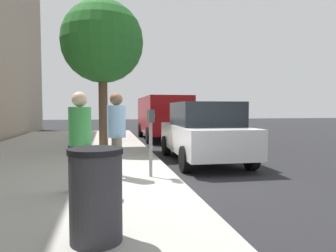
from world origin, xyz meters
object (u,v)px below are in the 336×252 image
Objects in this scene: pedestrian_at_meter at (116,128)px; trash_bin at (96,195)px; parking_meter at (151,129)px; parked_sedan_near at (204,132)px; pedestrian_bystander at (80,134)px; parked_van_far at (162,115)px; street_tree at (102,42)px.

pedestrian_at_meter reaches higher than trash_bin.
parking_meter is 1.40× the size of trash_bin.
parked_sedan_near reaches higher than parking_meter.
trash_bin is (-3.09, 0.32, -0.53)m from pedestrian_at_meter.
parked_van_far reaches higher than pedestrian_bystander.
parked_van_far is (6.77, -0.00, 0.36)m from parked_sedan_near.
pedestrian_at_meter is 0.40× the size of parked_sedan_near.
parked_van_far is 5.67m from street_tree.
pedestrian_bystander reaches higher than parking_meter.
parking_meter reaches higher than trash_bin.
parked_van_far is at bearing -11.91° from parking_meter.
parked_van_far is (10.11, -3.26, 0.10)m from pedestrian_bystander.
pedestrian_bystander is 2.06m from trash_bin.
pedestrian_at_meter is 1.29m from pedestrian_bystander.
parked_van_far is 5.15× the size of trash_bin.
trash_bin is at bearing -104.26° from pedestrian_at_meter.
pedestrian_at_meter is at bearing 130.30° from parked_sedan_near.
pedestrian_at_meter reaches higher than pedestrian_bystander.
parked_sedan_near is at bearing 31.95° from pedestrian_at_meter.
pedestrian_bystander is 6.71m from street_tree.
street_tree is at bearing 46.90° from parked_sedan_near.
street_tree reaches higher than pedestrian_at_meter.
parked_sedan_near is (3.34, -3.26, -0.26)m from pedestrian_bystander.
pedestrian_bystander reaches higher than parked_sedan_near.
pedestrian_bystander is 10.62m from parked_van_far.
pedestrian_at_meter is at bearing 163.75° from parked_van_far.
street_tree is (2.75, 2.94, 3.07)m from parked_sedan_near.
parked_van_far reaches higher than pedestrian_at_meter.
parked_sedan_near is at bearing 179.99° from parked_van_far.
parking_meter is at bearing -10.71° from pedestrian_bystander.
parking_meter is 0.27× the size of parked_van_far.
pedestrian_at_meter is 9.37m from parked_van_far.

